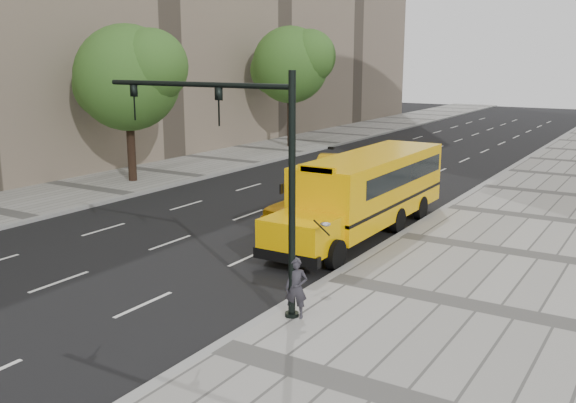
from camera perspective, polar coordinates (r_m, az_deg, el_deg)
The scene contains 12 objects.
ground at distance 27.36m, azimuth -1.84°, elevation -1.46°, with size 140.00×140.00×0.00m, color black.
sidewalk_museum at distance 23.22m, azimuth 23.79°, elevation -4.98°, with size 12.00×140.00×0.15m, color #989690.
sidewalk_far at distance 34.52m, azimuth -17.25°, elevation 1.07°, with size 6.00×140.00×0.15m, color #989690.
curb_museum at distance 24.64m, azimuth 9.89°, elevation -3.07°, with size 0.30×140.00×0.15m, color gray.
curb_far at distance 32.35m, azimuth -13.74°, elevation 0.53°, with size 0.30×140.00×0.15m, color gray.
tree_b at distance 35.21m, azimuth -13.96°, elevation 10.70°, with size 6.26×5.56×8.42m.
tree_c at distance 48.14m, azimuth 0.32°, elevation 12.11°, with size 6.30×5.60×8.95m.
school_bus at distance 25.14m, azimuth 7.18°, elevation 1.29°, with size 2.96×11.56×3.19m.
taxi_near at distance 26.53m, azimuth 2.21°, elevation -0.08°, with size 1.95×4.85×1.65m, color #E59F0E.
taxi_far at distance 36.17m, azimuth 3.83°, elevation 3.09°, with size 1.42×4.08×1.34m, color #E59F0E.
pedestrian at distance 16.51m, azimuth 0.74°, elevation -7.69°, with size 0.58×0.38×1.59m, color #2B2930.
traffic_signal at distance 16.51m, azimuth -3.82°, elevation 3.60°, with size 6.18×0.36×6.40m.
Camera 1 is at (14.68, -22.10, 6.70)m, focal length 40.00 mm.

